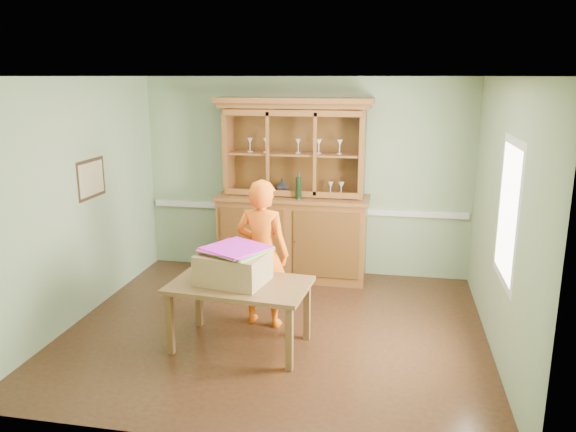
% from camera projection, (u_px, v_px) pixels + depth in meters
% --- Properties ---
extents(floor, '(4.50, 4.50, 0.00)m').
position_uv_depth(floor, '(276.00, 329.00, 6.16)').
color(floor, '#452916').
rests_on(floor, ground).
extents(ceiling, '(4.50, 4.50, 0.00)m').
position_uv_depth(ceiling, '(274.00, 76.00, 5.50)').
color(ceiling, white).
rests_on(ceiling, wall_back).
extents(wall_back, '(4.50, 0.00, 4.50)m').
position_uv_depth(wall_back, '(305.00, 177.00, 7.74)').
color(wall_back, gray).
rests_on(wall_back, floor).
extents(wall_left, '(0.00, 4.00, 4.00)m').
position_uv_depth(wall_left, '(77.00, 201.00, 6.24)').
color(wall_left, gray).
rests_on(wall_left, floor).
extents(wall_right, '(0.00, 4.00, 4.00)m').
position_uv_depth(wall_right, '(502.00, 220.00, 5.42)').
color(wall_right, gray).
rests_on(wall_right, floor).
extents(wall_front, '(4.50, 0.00, 4.50)m').
position_uv_depth(wall_front, '(215.00, 275.00, 3.92)').
color(wall_front, gray).
rests_on(wall_front, floor).
extents(chair_rail, '(4.41, 0.05, 0.08)m').
position_uv_depth(chair_rail, '(305.00, 209.00, 7.82)').
color(chair_rail, silver).
rests_on(chair_rail, wall_back).
extents(framed_map, '(0.03, 0.60, 0.46)m').
position_uv_depth(framed_map, '(92.00, 179.00, 6.47)').
color(framed_map, '#362415').
rests_on(framed_map, wall_left).
extents(window_panel, '(0.03, 0.96, 1.36)m').
position_uv_depth(window_panel, '(507.00, 212.00, 5.10)').
color(window_panel, silver).
rests_on(window_panel, wall_right).
extents(china_hutch, '(2.07, 0.68, 2.43)m').
position_uv_depth(china_hutch, '(293.00, 216.00, 7.62)').
color(china_hutch, brown).
rests_on(china_hutch, floor).
extents(dining_table, '(1.44, 0.94, 0.69)m').
position_uv_depth(dining_table, '(240.00, 291.00, 5.64)').
color(dining_table, brown).
rests_on(dining_table, floor).
extents(cardboard_box, '(0.73, 0.63, 0.30)m').
position_uv_depth(cardboard_box, '(233.00, 268.00, 5.61)').
color(cardboard_box, tan).
rests_on(cardboard_box, dining_table).
extents(kite_stack, '(0.72, 0.72, 0.05)m').
position_uv_depth(kite_stack, '(237.00, 249.00, 5.61)').
color(kite_stack, '#E0FC1F').
rests_on(kite_stack, cardboard_box).
extents(person, '(0.65, 0.48, 1.64)m').
position_uv_depth(person, '(262.00, 253.00, 6.12)').
color(person, orange).
rests_on(person, floor).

